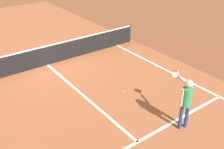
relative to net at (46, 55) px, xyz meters
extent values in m
plane|color=brown|center=(0.00, 0.00, -0.49)|extent=(60.00, 60.00, 0.00)
cube|color=#9E5433|center=(0.00, 0.00, -0.49)|extent=(10.62, 24.40, 0.00)
cube|color=white|center=(4.11, -5.95, -0.49)|extent=(0.10, 11.89, 0.01)
cube|color=white|center=(0.00, -6.40, -0.49)|extent=(8.22, 0.10, 0.01)
cube|color=white|center=(0.00, -3.20, -0.49)|extent=(0.10, 6.40, 0.01)
cylinder|color=#33383D|center=(5.05, 0.00, 0.04)|extent=(0.09, 0.09, 1.07)
cube|color=black|center=(0.00, 0.00, -0.04)|extent=(10.10, 0.02, 0.91)
cube|color=white|center=(0.00, 0.00, 0.44)|extent=(10.10, 0.03, 0.05)
cylinder|color=navy|center=(1.48, -6.71, -0.06)|extent=(0.11, 0.11, 0.86)
cylinder|color=navy|center=(1.69, -6.77, -0.06)|extent=(0.11, 0.11, 0.86)
cylinder|color=#338C59|center=(1.59, -6.74, 0.67)|extent=(0.32, 0.32, 0.60)
sphere|color=beige|center=(1.59, -6.74, 1.13)|extent=(0.24, 0.24, 0.24)
cylinder|color=beige|center=(1.42, -6.69, 0.68)|extent=(0.08, 0.08, 0.59)
cylinder|color=beige|center=(1.83, -6.51, 0.92)|extent=(0.24, 0.58, 0.08)
cylinder|color=black|center=(1.95, -6.12, 0.92)|extent=(0.09, 0.22, 0.03)
torus|color=red|center=(2.02, -5.89, 0.92)|extent=(0.10, 0.28, 0.28)
cylinder|color=silver|center=(2.02, -5.89, 0.92)|extent=(0.24, 0.07, 0.25)
sphere|color=#CCE033|center=(1.36, -4.00, -0.46)|extent=(0.07, 0.07, 0.07)
camera|label=1|loc=(-4.07, -10.63, 4.97)|focal=41.71mm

